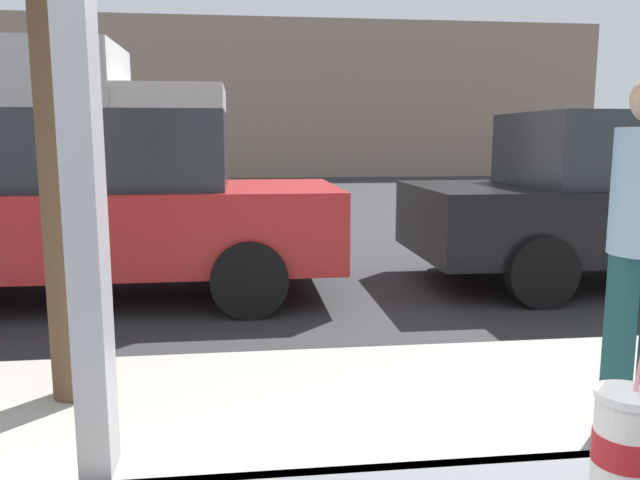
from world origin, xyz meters
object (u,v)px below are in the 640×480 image
parked_car_red (100,204)px  box_truck (29,128)px  soda_cup_right (625,446)px  parked_car_black (632,197)px

parked_car_red → box_truck: (-2.25, 5.35, 0.76)m
soda_cup_right → parked_car_black: parked_car_black is taller
soda_cup_right → parked_car_red: bearing=109.5°
soda_cup_right → box_truck: bearing=111.2°
parked_car_black → box_truck: (-7.53, 5.35, 0.76)m
soda_cup_right → parked_car_red: parked_car_red is taller
parked_car_red → parked_car_black: bearing=0.0°
parked_car_red → parked_car_black: 5.28m
soda_cup_right → parked_car_red: 5.55m
soda_cup_right → box_truck: size_ratio=0.05×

